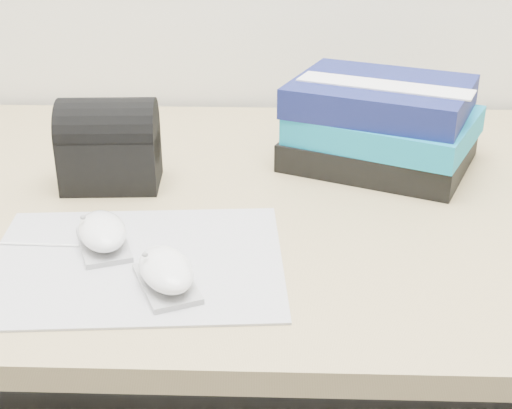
{
  "coord_description": "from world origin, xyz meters",
  "views": [
    {
      "loc": [
        -0.05,
        0.65,
        1.16
      ],
      "look_at": [
        -0.07,
        1.46,
        0.77
      ],
      "focal_mm": 50.0,
      "sensor_mm": 36.0,
      "label": 1
    }
  ],
  "objects_px": {
    "mouse_front": "(166,272)",
    "pouch": "(110,144)",
    "mouse_rear": "(103,233)",
    "book_stack": "(381,124)",
    "desk": "(304,306)"
  },
  "relations": [
    {
      "from": "mouse_front",
      "to": "book_stack",
      "type": "height_order",
      "value": "book_stack"
    },
    {
      "from": "mouse_front",
      "to": "pouch",
      "type": "distance_m",
      "value": 0.31
    },
    {
      "from": "desk",
      "to": "mouse_front",
      "type": "distance_m",
      "value": 0.44
    },
    {
      "from": "mouse_front",
      "to": "pouch",
      "type": "height_order",
      "value": "pouch"
    },
    {
      "from": "desk",
      "to": "book_stack",
      "type": "height_order",
      "value": "book_stack"
    },
    {
      "from": "pouch",
      "to": "mouse_front",
      "type": "bearing_deg",
      "value": -66.77
    },
    {
      "from": "mouse_rear",
      "to": "mouse_front",
      "type": "relative_size",
      "value": 1.0
    },
    {
      "from": "mouse_rear",
      "to": "pouch",
      "type": "xyz_separation_m",
      "value": [
        -0.03,
        0.19,
        0.04
      ]
    },
    {
      "from": "desk",
      "to": "book_stack",
      "type": "bearing_deg",
      "value": 27.43
    },
    {
      "from": "desk",
      "to": "pouch",
      "type": "relative_size",
      "value": 11.15
    },
    {
      "from": "book_stack",
      "to": "pouch",
      "type": "bearing_deg",
      "value": -166.35
    },
    {
      "from": "mouse_rear",
      "to": "mouse_front",
      "type": "height_order",
      "value": "same"
    },
    {
      "from": "mouse_front",
      "to": "pouch",
      "type": "bearing_deg",
      "value": 113.23
    },
    {
      "from": "desk",
      "to": "mouse_rear",
      "type": "relative_size",
      "value": 13.9
    },
    {
      "from": "mouse_rear",
      "to": "book_stack",
      "type": "xyz_separation_m",
      "value": [
        0.37,
        0.29,
        0.04
      ]
    }
  ]
}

